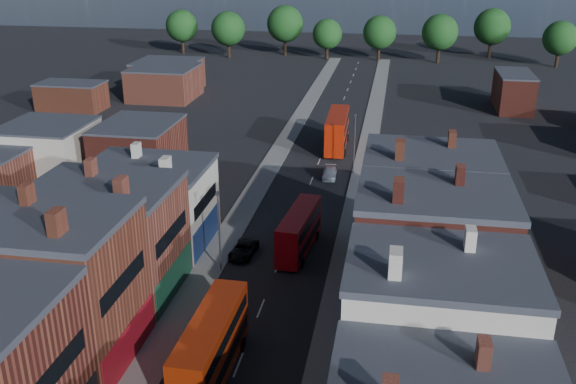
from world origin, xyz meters
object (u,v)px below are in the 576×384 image
at_px(car_3, 330,173).
at_px(bus_1, 299,230).
at_px(car_2, 243,250).
at_px(bus_0, 211,346).
at_px(bus_2, 337,130).

bearing_deg(car_3, bus_1, -94.01).
bearing_deg(car_3, car_2, -106.33).
distance_m(bus_1, car_2, 5.93).
distance_m(bus_0, bus_1, 21.32).
distance_m(bus_0, car_2, 19.42).
xyz_separation_m(bus_0, car_3, (3.71, 43.24, -2.00)).
distance_m(bus_0, bus_2, 56.47).
relative_size(bus_0, car_3, 2.59).
height_order(bus_1, car_2, bus_1).
bearing_deg(bus_2, bus_1, -92.02).
bearing_deg(car_3, bus_2, 89.33).
distance_m(bus_2, car_3, 13.32).
bearing_deg(bus_0, car_2, 97.75).
bearing_deg(car_2, bus_1, 23.83).
bearing_deg(bus_1, car_2, -154.75).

